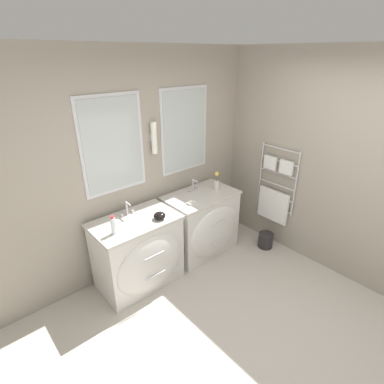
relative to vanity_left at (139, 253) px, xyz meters
name	(u,v)px	position (x,y,z in m)	size (l,w,h in m)	color
ground_plane	(272,361)	(0.31, -1.63, -0.43)	(16.00, 16.00, 0.00)	#BCB5A8
wall_back	(139,165)	(0.32, 0.39, 0.88)	(4.85, 0.15, 2.60)	#9E9384
wall_right	(301,160)	(1.97, -0.73, 0.86)	(0.13, 3.99, 2.60)	#9E9384
vanity_left	(139,253)	(0.00, 0.00, 0.00)	(0.95, 0.65, 0.85)	silver
vanity_right	(203,223)	(0.99, 0.00, 0.00)	(0.95, 0.65, 0.85)	silver
faucet_left	(127,209)	(0.00, 0.18, 0.49)	(0.17, 0.10, 0.16)	silver
faucet_right	(194,186)	(0.99, 0.18, 0.49)	(0.17, 0.10, 0.16)	silver
toiletry_bottle	(113,226)	(-0.30, -0.06, 0.51)	(0.05, 0.05, 0.20)	silver
amenity_bowl	(160,216)	(0.22, -0.12, 0.46)	(0.13, 0.13, 0.08)	black
flower_vase	(217,182)	(1.25, 0.02, 0.52)	(0.07, 0.07, 0.25)	silver
soap_dish	(192,203)	(0.72, -0.08, 0.43)	(0.11, 0.07, 0.04)	white
waste_bin	(266,240)	(1.72, -0.53, -0.32)	(0.21, 0.21, 0.21)	#282626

